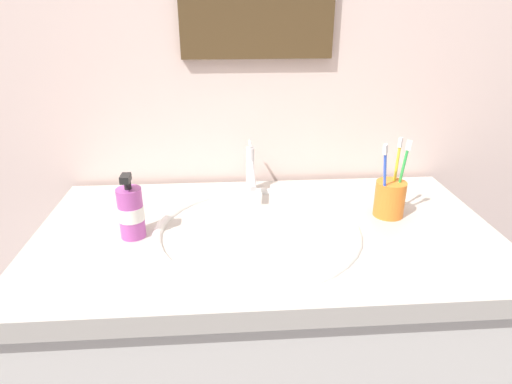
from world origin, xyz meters
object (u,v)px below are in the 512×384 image
object	(u,v)px
soap_dispenser	(131,212)
toothbrush_yellow	(396,171)
toothbrush_green	(402,173)
toothbrush_blue	(385,177)
faucet	(251,170)
toothbrush_cup	(390,199)

from	to	relation	value
soap_dispenser	toothbrush_yellow	bearing A→B (deg)	6.90
toothbrush_green	toothbrush_yellow	size ratio (longest dim) A/B	1.00
toothbrush_blue	toothbrush_green	bearing A→B (deg)	23.46
faucet	toothbrush_green	size ratio (longest dim) A/B	0.88
toothbrush_yellow	faucet	bearing A→B (deg)	156.05
faucet	soap_dispenser	distance (m)	0.37
toothbrush_green	toothbrush_yellow	xyz separation A→B (m)	(-0.01, 0.02, 0.00)
toothbrush_blue	soap_dispenser	size ratio (longest dim) A/B	1.25
faucet	toothbrush_yellow	xyz separation A→B (m)	(0.36, -0.16, 0.05)
toothbrush_yellow	soap_dispenser	bearing A→B (deg)	-173.10
toothbrush_blue	toothbrush_cup	bearing A→B (deg)	40.84
faucet	soap_dispenser	xyz separation A→B (m)	(-0.29, -0.24, -0.01)
toothbrush_cup	toothbrush_green	xyz separation A→B (m)	(0.02, -0.00, 0.07)
toothbrush_green	toothbrush_yellow	distance (m)	0.02
toothbrush_blue	soap_dispenser	xyz separation A→B (m)	(-0.60, -0.04, -0.05)
toothbrush_yellow	soap_dispenser	world-z (taller)	toothbrush_yellow
toothbrush_cup	toothbrush_yellow	bearing A→B (deg)	46.18
toothbrush_yellow	toothbrush_blue	distance (m)	0.06
faucet	toothbrush_yellow	distance (m)	0.39
faucet	toothbrush_yellow	size ratio (longest dim) A/B	0.88
faucet	toothbrush_blue	size ratio (longest dim) A/B	0.87
toothbrush_green	faucet	bearing A→B (deg)	154.46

